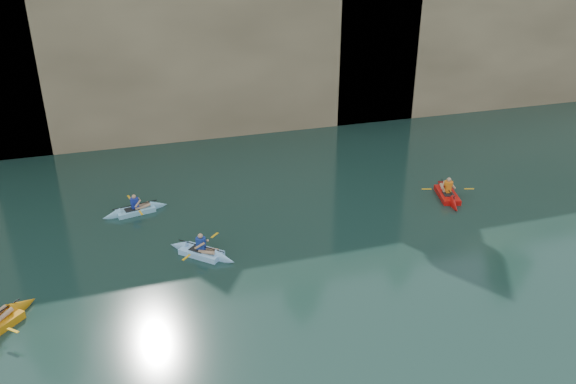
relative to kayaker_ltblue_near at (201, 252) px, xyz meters
name	(u,v)px	position (x,y,z in m)	size (l,w,h in m)	color
cliff	(161,11)	(1.34, 20.97, 5.87)	(70.00, 16.00, 12.00)	#CBBC7C
cliff_slab_center	(213,31)	(3.34, 13.57, 5.57)	(24.00, 2.40, 11.40)	#A08561
cliff_slab_east	(519,29)	(23.34, 13.57, 4.79)	(26.00, 2.40, 9.84)	#A08561
sea_cave_center	(109,117)	(-2.66, 12.92, 1.47)	(3.50, 1.00, 3.20)	black
sea_cave_east	(351,86)	(11.34, 12.92, 2.12)	(5.00, 1.00, 4.50)	black
kayaker_ltblue_near	(201,252)	(0.00, 0.00, 0.00)	(2.43, 2.41, 1.09)	#98CDFF
kayaker_red_far	(447,194)	(11.09, 1.58, 0.01)	(2.21, 3.20, 1.15)	red
kayaker_ltblue_mid	(135,210)	(-2.02, 4.18, -0.01)	(2.79, 2.04, 1.03)	#86C4E1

